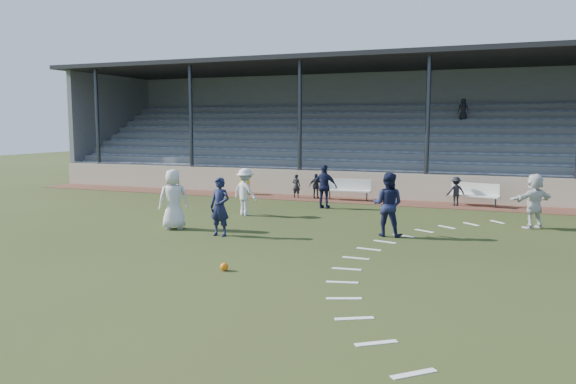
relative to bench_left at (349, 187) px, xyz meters
The scene contains 18 objects.
ground 10.54m from the bench_left, 88.79° to the right, with size 90.00×90.00×0.00m, color #2C3716.
cinder_track 0.62m from the bench_left, ahead, with size 34.00×2.00×0.02m, color #562E22.
retaining_wall 1.06m from the bench_left, 77.83° to the left, with size 34.00×0.18×1.20m, color beige.
bench_left is the anchor object (origin of this frame).
bench_right 5.37m from the bench_left, ahead, with size 2.04×0.92×0.95m.
trash_bin 5.23m from the bench_left, behind, with size 0.46×0.46×0.74m, color yellow.
football 12.86m from the bench_left, 87.70° to the right, with size 0.19×0.19×0.19m, color orange.
player_white_lead 9.44m from the bench_left, 111.74° to the right, with size 0.96×0.63×1.97m, color silver.
player_navy_lead 9.35m from the bench_left, 99.51° to the right, with size 0.66×0.43×1.80m, color #141837.
player_navy_mid 8.04m from the bench_left, 66.26° to the right, with size 0.95×0.74×1.96m, color #141837.
player_white_wing 5.97m from the bench_left, 115.06° to the right, with size 1.14×0.66×1.77m, color silver.
player_navy_wing 2.67m from the bench_left, 96.31° to the right, with size 1.04×0.43×1.78m, color #141837.
player_white_back 8.60m from the bench_left, 29.92° to the right, with size 1.68×0.54×1.81m, color silver.
sub_left_near 2.50m from the bench_left, behind, with size 0.40×0.26×1.09m, color black.
sub_left_far 1.52m from the bench_left, behind, with size 0.67×0.28×1.13m, color black.
sub_right 4.62m from the bench_left, ahead, with size 0.78×0.45×1.21m, color black.
grandstand 5.97m from the bench_left, 87.71° to the left, with size 34.60×9.00×6.61m.
penalty_arc 11.39m from the bench_left, 67.56° to the right, with size 3.89×14.63×0.01m.
Camera 1 is at (6.37, -13.70, 3.42)m, focal length 35.00 mm.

